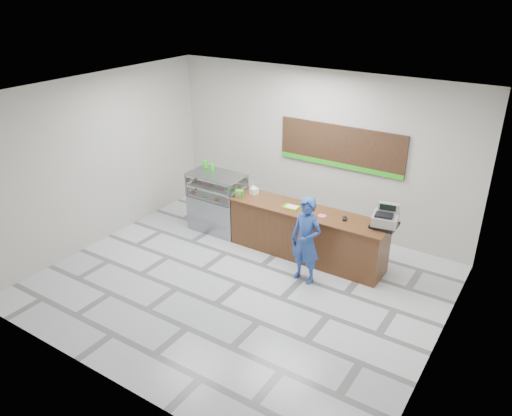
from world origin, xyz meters
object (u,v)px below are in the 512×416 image
Objects in this scene: cash_register at (385,219)px; serving_tray at (291,207)px; customer at (306,240)px; sales_counter at (306,234)px; display_case at (217,202)px.

cash_register is 1.86m from serving_tray.
customer is at bearing -150.85° from cash_register.
display_case is (-2.22, 0.00, 0.16)m from sales_counter.
cash_register is 0.33× the size of customer.
serving_tray reaches higher than sales_counter.
customer is (2.60, -0.78, 0.16)m from display_case.
customer is at bearing -48.60° from serving_tray.
serving_tray is at bearing -173.06° from sales_counter.
cash_register is at bearing 46.18° from customer.
customer is (0.73, -0.73, -0.20)m from serving_tray.
sales_counter is 1.95× the size of customer.
cash_register is (3.72, 0.16, 0.51)m from display_case.
sales_counter is 9.57× the size of serving_tray.
serving_tray is at bearing 175.52° from cash_register.
customer reaches higher than serving_tray.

